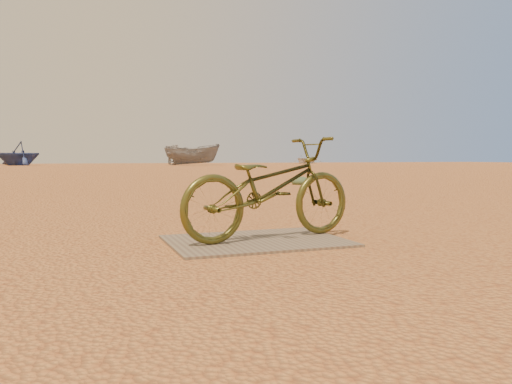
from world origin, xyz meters
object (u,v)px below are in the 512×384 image
object	(u,v)px
plywood_board	(256,241)
boat_mid_right	(192,154)
bicycle	(270,188)
boat_far_left	(18,153)
boat_far_right	(306,159)

from	to	relation	value
plywood_board	boat_mid_right	xyz separation A→B (m)	(9.41, 42.57, 1.01)
bicycle	boat_far_left	world-z (taller)	boat_far_left
bicycle	boat_far_right	distance (m)	57.41
plywood_board	boat_far_left	bearing A→B (deg)	97.31
bicycle	boat_far_right	xyz separation A→B (m)	(25.66, 51.36, 0.02)
boat_mid_right	plywood_board	bearing A→B (deg)	178.09
bicycle	boat_mid_right	size ratio (longest dim) A/B	0.33
plywood_board	boat_far_left	xyz separation A→B (m)	(-5.98, 46.64, 1.12)
boat_far_left	boat_far_right	bearing A→B (deg)	60.92
plywood_board	boat_far_left	size ratio (longest dim) A/B	0.36
bicycle	boat_mid_right	xyz separation A→B (m)	(9.27, 42.55, 0.53)
plywood_board	boat_far_right	size ratio (longest dim) A/B	0.32
boat_far_left	boat_mid_right	size ratio (longest dim) A/B	0.82
plywood_board	boat_far_right	world-z (taller)	boat_far_right
boat_far_right	boat_far_left	bearing A→B (deg)	-138.73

